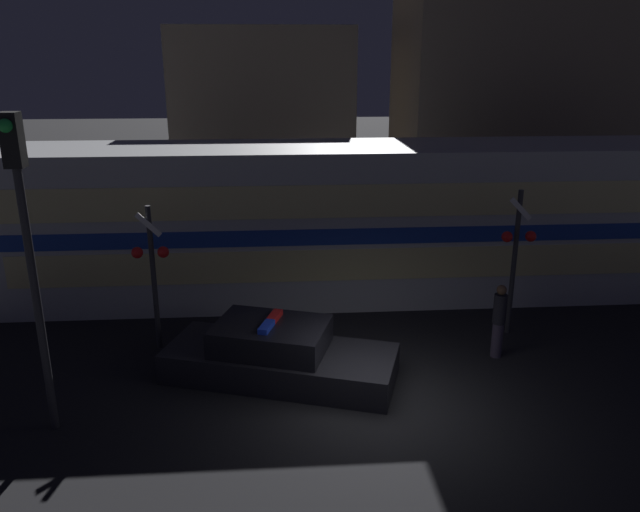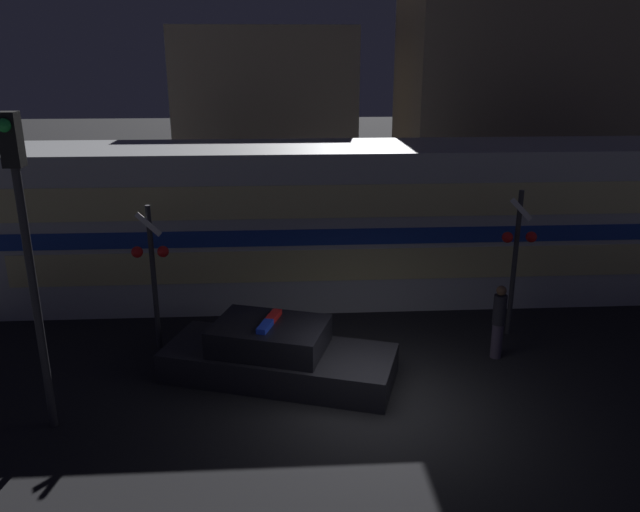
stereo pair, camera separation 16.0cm
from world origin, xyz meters
TOP-DOWN VIEW (x-y plane):
  - ground_plane at (0.00, 0.00)m, footprint 120.00×120.00m
  - train at (0.23, 6.40)m, footprint 19.07×3.15m
  - police_car at (-1.91, 1.42)m, footprint 5.27×3.32m
  - pedestrian at (3.16, 2.03)m, footprint 0.30×0.30m
  - crossing_signal_near at (3.90, 3.23)m, footprint 0.84×0.33m
  - crossing_signal_far at (-4.74, 3.01)m, footprint 0.84×0.33m
  - traffic_light_corner at (-6.13, -0.21)m, footprint 0.30×0.46m
  - building_left at (-2.26, 14.52)m, footprint 6.76×4.89m
  - building_center at (8.42, 13.79)m, footprint 10.57×5.53m

SIDE VIEW (x-z plane):
  - ground_plane at x=0.00m, z-range 0.00..0.00m
  - police_car at x=-1.91m, z-range -0.18..1.18m
  - pedestrian at x=3.16m, z-range 0.02..1.79m
  - crossing_signal_far at x=-4.74m, z-range 0.32..3.81m
  - crossing_signal_near at x=3.90m, z-range 0.32..4.00m
  - train at x=0.23m, z-range 0.00..4.32m
  - building_left at x=-2.26m, z-range 0.00..7.69m
  - traffic_light_corner at x=-6.13m, z-range 0.93..6.77m
  - building_center at x=8.42m, z-range 0.00..9.84m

